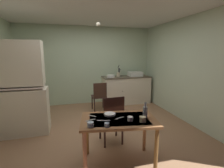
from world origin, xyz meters
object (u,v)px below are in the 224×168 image
mixing_bowl_counter (111,76)px  chair_far_side (112,119)px  chair_by_counter (99,96)px  dining_table (119,125)px  serving_bowl_wide (110,114)px  hand_pump (119,72)px  teacup_cream (107,125)px  sink_basin (135,74)px  hutch_cabinet (20,92)px  glass_bottle (145,111)px

mixing_bowl_counter → chair_far_side: bearing=-104.1°
mixing_bowl_counter → chair_by_counter: (-0.49, -0.53, -0.49)m
dining_table → serving_bowl_wide: 0.23m
mixing_bowl_counter → chair_by_counter: mixing_bowl_counter is taller
hand_pump → teacup_cream: size_ratio=6.02×
sink_basin → mixing_bowl_counter: (-0.87, -0.05, -0.04)m
hutch_cabinet → hand_pump: size_ratio=4.95×
hand_pump → teacup_cream: hand_pump is taller
mixing_bowl_counter → serving_bowl_wide: bearing=-104.9°
sink_basin → teacup_cream: (-1.75, -3.19, -0.24)m
dining_table → glass_bottle: bearing=-4.8°
mixing_bowl_counter → serving_bowl_wide: (-0.73, -2.74, -0.21)m
sink_basin → serving_bowl_wide: 3.23m
sink_basin → hand_pump: size_ratio=1.13×
chair_far_side → chair_by_counter: size_ratio=1.08×
chair_far_side → teacup_cream: 0.88m
hand_pump → serving_bowl_wide: size_ratio=2.19×
sink_basin → chair_by_counter: size_ratio=0.51×
dining_table → chair_by_counter: bearing=86.3°
chair_far_side → hand_pump: bearing=69.8°
sink_basin → chair_far_side: bearing=-121.4°
chair_far_side → chair_by_counter: (0.10, 1.81, -0.03)m
mixing_bowl_counter → chair_by_counter: size_ratio=0.30×
hand_pump → dining_table: size_ratio=0.32×
dining_table → chair_far_side: bearing=84.9°
hand_pump → mixing_bowl_counter: (-0.31, -0.10, -0.13)m
chair_far_side → teacup_cream: chair_far_side is taller
sink_basin → chair_far_side: size_ratio=0.47×
chair_by_counter → teacup_cream: bearing=-98.5°
glass_bottle → sink_basin: bearing=69.9°
mixing_bowl_counter → chair_far_side: size_ratio=0.27×
teacup_cream → chair_by_counter: bearing=81.5°
mixing_bowl_counter → hutch_cabinet: bearing=-147.4°
hutch_cabinet → chair_far_side: hutch_cabinet is taller
sink_basin → hand_pump: 0.57m
hand_pump → glass_bottle: 3.10m
hand_pump → serving_bowl_wide: bearing=-110.2°
chair_by_counter → serving_bowl_wide: 2.24m
hand_pump → dining_table: (-0.95, -3.01, -0.46)m
mixing_bowl_counter → chair_by_counter: 0.87m
hand_pump → chair_by_counter: bearing=-141.7°
hand_pump → glass_bottle: hand_pump is taller
sink_basin → teacup_cream: 3.64m
chair_far_side → teacup_cream: bearing=-109.8°
hutch_cabinet → glass_bottle: bearing=-35.3°
hand_pump → chair_far_side: size_ratio=0.42×
hutch_cabinet → serving_bowl_wide: 2.03m
dining_table → teacup_cream: size_ratio=18.53×
hutch_cabinet → hand_pump: 3.06m
dining_table → hutch_cabinet: bearing=139.3°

